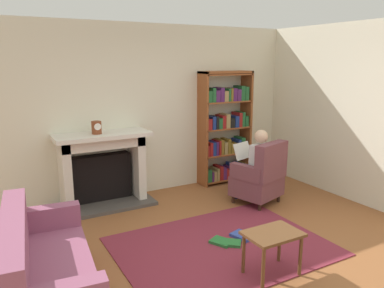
% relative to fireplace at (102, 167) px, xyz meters
% --- Properties ---
extents(ground, '(14.00, 14.00, 0.00)m').
position_rel_fireplace_xyz_m(ground, '(0.82, -2.30, -0.59)').
color(ground, '#925730').
extents(back_wall, '(5.60, 0.10, 2.70)m').
position_rel_fireplace_xyz_m(back_wall, '(0.82, 0.25, 0.76)').
color(back_wall, silver).
rests_on(back_wall, ground).
extents(side_wall_right, '(0.10, 5.20, 2.70)m').
position_rel_fireplace_xyz_m(side_wall_right, '(3.47, -1.05, 0.76)').
color(side_wall_right, silver).
rests_on(side_wall_right, ground).
extents(area_rug, '(2.40, 1.80, 0.01)m').
position_rel_fireplace_xyz_m(area_rug, '(0.82, -2.00, -0.58)').
color(area_rug, maroon).
rests_on(area_rug, ground).
extents(fireplace, '(1.41, 0.64, 1.11)m').
position_rel_fireplace_xyz_m(fireplace, '(0.00, 0.00, 0.00)').
color(fireplace, '#4C4742').
rests_on(fireplace, ground).
extents(mantel_clock, '(0.14, 0.14, 0.18)m').
position_rel_fireplace_xyz_m(mantel_clock, '(-0.08, -0.10, 0.62)').
color(mantel_clock, brown).
rests_on(mantel_clock, fireplace).
extents(bookshelf, '(0.95, 0.32, 1.96)m').
position_rel_fireplace_xyz_m(bookshelf, '(2.21, 0.04, 0.37)').
color(bookshelf, brown).
rests_on(bookshelf, ground).
extents(armchair_reading, '(0.80, 0.78, 0.97)m').
position_rel_fireplace_xyz_m(armchair_reading, '(2.08, -1.13, -0.16)').
color(armchair_reading, '#331E14').
rests_on(armchair_reading, ground).
extents(seated_reader, '(0.47, 0.59, 1.14)m').
position_rel_fireplace_xyz_m(seated_reader, '(2.05, -1.01, 0.03)').
color(seated_reader, silver).
rests_on(seated_reader, ground).
extents(sofa_floral, '(0.88, 1.76, 0.85)m').
position_rel_fireplace_xyz_m(sofa_floral, '(-1.15, -2.16, -0.27)').
color(sofa_floral, '#95506E').
rests_on(sofa_floral, ground).
extents(side_table, '(0.56, 0.39, 0.46)m').
position_rel_fireplace_xyz_m(side_table, '(0.93, -2.73, -0.20)').
color(side_table, brown).
rests_on(side_table, ground).
extents(scattered_books, '(0.58, 0.38, 0.04)m').
position_rel_fireplace_xyz_m(scattered_books, '(1.00, -1.96, -0.56)').
color(scattered_books, '#267233').
rests_on(scattered_books, area_rug).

